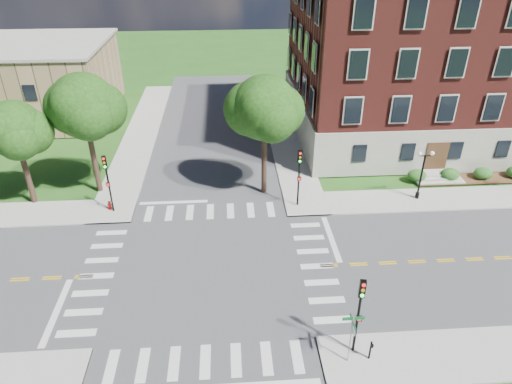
{
  "coord_description": "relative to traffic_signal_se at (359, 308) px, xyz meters",
  "views": [
    {
      "loc": [
        1.54,
        -23.29,
        19.55
      ],
      "look_at": [
        3.45,
        4.58,
        3.2
      ],
      "focal_mm": 32.0,
      "sensor_mm": 36.0,
      "label": 1
    }
  ],
  "objects": [
    {
      "name": "traffic_signal_se",
      "position": [
        0.0,
        0.0,
        0.0
      ],
      "size": [
        0.35,
        0.4,
        4.8
      ],
      "color": "black",
      "rests_on": "ground"
    },
    {
      "name": "stop_bar_east",
      "position": [
        1.0,
        10.08,
        -3.19
      ],
      "size": [
        0.4,
        5.5,
        0.0
      ],
      "primitive_type": "cube",
      "color": "silver",
      "rests_on": "ground"
    },
    {
      "name": "main_building",
      "position": [
        16.2,
        29.08,
        5.15
      ],
      "size": [
        30.6,
        22.4,
        16.5
      ],
      "color": "#9D9A8B",
      "rests_on": "ground"
    },
    {
      "name": "road_ew",
      "position": [
        -7.8,
        7.08,
        -3.18
      ],
      "size": [
        90.0,
        12.0,
        0.01
      ],
      "primitive_type": "cube",
      "color": "#3D3D3F",
      "rests_on": "ground"
    },
    {
      "name": "tree_c",
      "position": [
        -17.19,
        18.15,
        4.38
      ],
      "size": [
        5.11,
        5.11,
        10.03
      ],
      "color": "black",
      "rests_on": "ground"
    },
    {
      "name": "tree_b",
      "position": [
        -22.1,
        16.63,
        3.22
      ],
      "size": [
        4.31,
        4.31,
        8.49
      ],
      "color": "black",
      "rests_on": "ground"
    },
    {
      "name": "twin_lamp_west",
      "position": [
        9.2,
        15.05,
        -0.66
      ],
      "size": [
        1.36,
        0.36,
        4.23
      ],
      "color": "black",
      "rests_on": "ground"
    },
    {
      "name": "tree_d",
      "position": [
        -3.31,
        17.05,
        4.27
      ],
      "size": [
        5.1,
        5.1,
        9.92
      ],
      "color": "black",
      "rests_on": "ground"
    },
    {
      "name": "secondary_building",
      "position": [
        -29.8,
        37.08,
        1.09
      ],
      "size": [
        20.4,
        15.4,
        8.3
      ],
      "color": "olive",
      "rests_on": "ground"
    },
    {
      "name": "sidewalk_ne",
      "position": [
        7.58,
        22.46,
        -3.13
      ],
      "size": [
        34.0,
        34.0,
        0.12
      ],
      "color": "#9E9B93",
      "rests_on": "ground"
    },
    {
      "name": "fire_hydrant",
      "position": [
        -15.7,
        15.04,
        -2.72
      ],
      "size": [
        0.35,
        0.35,
        0.75
      ],
      "color": "#960C0B",
      "rests_on": "ground"
    },
    {
      "name": "road_ns",
      "position": [
        -7.8,
        7.08,
        -3.18
      ],
      "size": [
        12.0,
        90.0,
        0.01
      ],
      "primitive_type": "cube",
      "color": "#3D3D3F",
      "rests_on": "ground"
    },
    {
      "name": "crosswalk_east",
      "position": [
        -0.6,
        7.08,
        -3.19
      ],
      "size": [
        2.2,
        10.2,
        0.02
      ],
      "primitive_type": null,
      "color": "silver",
      "rests_on": "ground"
    },
    {
      "name": "ground",
      "position": [
        -7.8,
        7.08,
        -3.19
      ],
      "size": [
        160.0,
        160.0,
        0.0
      ],
      "primitive_type": "plane",
      "color": "#275016",
      "rests_on": "ground"
    },
    {
      "name": "traffic_signal_ne",
      "position": [
        -0.8,
        14.64,
        0.0
      ],
      "size": [
        0.35,
        0.4,
        4.8
      ],
      "color": "black",
      "rests_on": "ground"
    },
    {
      "name": "street_sign_pole",
      "position": [
        -0.44,
        -0.63,
        -0.88
      ],
      "size": [
        1.1,
        1.1,
        3.1
      ],
      "color": "gray",
      "rests_on": "ground"
    },
    {
      "name": "push_button_post",
      "position": [
        0.7,
        -0.58,
        -2.39
      ],
      "size": [
        0.14,
        0.21,
        1.2
      ],
      "color": "black",
      "rests_on": "ground"
    },
    {
      "name": "sidewalk_nw",
      "position": [
        -23.17,
        22.46,
        -3.13
      ],
      "size": [
        34.0,
        34.0,
        0.12
      ],
      "color": "#9E9B93",
      "rests_on": "ground"
    },
    {
      "name": "traffic_signal_nw",
      "position": [
        -15.39,
        14.72,
        0.0
      ],
      "size": [
        0.35,
        0.4,
        4.8
      ],
      "color": "black",
      "rests_on": "ground"
    }
  ]
}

